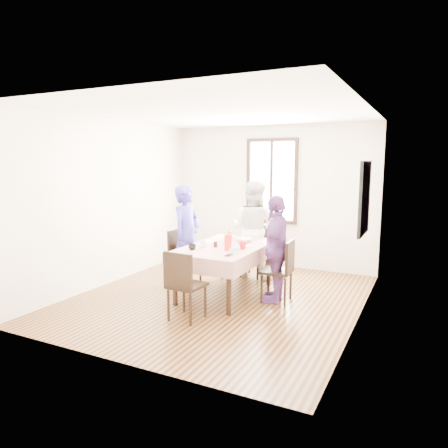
{
  "coord_description": "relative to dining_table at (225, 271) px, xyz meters",
  "views": [
    {
      "loc": [
        2.72,
        -5.32,
        2.02
      ],
      "look_at": [
        0.02,
        0.14,
        1.1
      ],
      "focal_mm": 33.24,
      "sensor_mm": 36.0,
      "label": 1
    }
  ],
  "objects": [
    {
      "name": "ground",
      "position": [
        -0.02,
        -0.19,
        -0.38
      ],
      "size": [
        4.5,
        4.5,
        0.0
      ],
      "primitive_type": "plane",
      "color": "black",
      "rests_on": "ground"
    },
    {
      "name": "back_wall",
      "position": [
        -0.02,
        2.06,
        0.98
      ],
      "size": [
        4.0,
        0.0,
        4.0
      ],
      "primitive_type": "plane",
      "rotation": [
        1.57,
        0.0,
        0.0
      ],
      "color": "beige",
      "rests_on": "ground"
    },
    {
      "name": "right_wall",
      "position": [
        1.98,
        -0.19,
        0.98
      ],
      "size": [
        0.0,
        4.5,
        4.5
      ],
      "primitive_type": "plane",
      "rotation": [
        1.57,
        0.0,
        -1.57
      ],
      "color": "beige",
      "rests_on": "ground"
    },
    {
      "name": "window_frame",
      "position": [
        -0.02,
        2.04,
        1.27
      ],
      "size": [
        1.02,
        0.06,
        1.62
      ],
      "primitive_type": "cube",
      "color": "black",
      "rests_on": "back_wall"
    },
    {
      "name": "window_pane",
      "position": [
        -0.02,
        2.05,
        1.27
      ],
      "size": [
        0.9,
        0.02,
        1.5
      ],
      "primitive_type": "cube",
      "color": "white",
      "rests_on": "back_wall"
    },
    {
      "name": "art_poster",
      "position": [
        1.96,
        0.11,
        1.18
      ],
      "size": [
        0.04,
        0.76,
        0.96
      ],
      "primitive_type": "cube",
      "color": "red",
      "rests_on": "right_wall"
    },
    {
      "name": "dining_table",
      "position": [
        0.0,
        0.0,
        0.0
      ],
      "size": [
        0.96,
        1.63,
        0.75
      ],
      "primitive_type": "cube",
      "color": "black",
      "rests_on": "ground"
    },
    {
      "name": "tablecloth",
      "position": [
        0.0,
        -0.0,
        0.38
      ],
      "size": [
        1.08,
        1.75,
        0.01
      ],
      "primitive_type": "cube",
      "color": "#600E07",
      "rests_on": "dining_table"
    },
    {
      "name": "chair_left",
      "position": [
        -0.8,
        0.15,
        0.08
      ],
      "size": [
        0.47,
        0.47,
        0.91
      ],
      "primitive_type": "cube",
      "rotation": [
        0.0,
        0.0,
        -1.69
      ],
      "color": "black",
      "rests_on": "ground"
    },
    {
      "name": "chair_right",
      "position": [
        0.8,
        0.05,
        0.08
      ],
      "size": [
        0.45,
        0.45,
        0.91
      ],
      "primitive_type": "cube",
      "rotation": [
        0.0,
        0.0,
        1.64
      ],
      "color": "black",
      "rests_on": "ground"
    },
    {
      "name": "chair_far",
      "position": [
        0.0,
        1.12,
        0.08
      ],
      "size": [
        0.46,
        0.46,
        0.91
      ],
      "primitive_type": "cube",
      "rotation": [
        0.0,
        0.0,
        3.05
      ],
      "color": "black",
      "rests_on": "ground"
    },
    {
      "name": "chair_near",
      "position": [
        0.0,
        -1.12,
        0.08
      ],
      "size": [
        0.44,
        0.44,
        0.91
      ],
      "primitive_type": "cube",
      "rotation": [
        0.0,
        0.0,
        -0.06
      ],
      "color": "black",
      "rests_on": "ground"
    },
    {
      "name": "person_left",
      "position": [
        -0.78,
        0.15,
        0.45
      ],
      "size": [
        0.43,
        0.63,
        1.65
      ],
      "primitive_type": "imported",
      "rotation": [
        0.0,
        0.0,
        1.5
      ],
      "color": "#372E8D",
      "rests_on": "ground"
    },
    {
      "name": "person_far",
      "position": [
        0.0,
        1.1,
        0.47
      ],
      "size": [
        0.89,
        0.73,
        1.7
      ],
      "primitive_type": "imported",
      "rotation": [
        0.0,
        0.0,
        3.03
      ],
      "color": "beige",
      "rests_on": "ground"
    },
    {
      "name": "person_right",
      "position": [
        0.78,
        0.05,
        0.4
      ],
      "size": [
        0.49,
        0.95,
        1.55
      ],
      "primitive_type": "imported",
      "rotation": [
        0.0,
        0.0,
        -1.44
      ],
      "color": "#603473",
      "rests_on": "ground"
    },
    {
      "name": "mug_black",
      "position": [
        -0.3,
        -0.49,
        0.43
      ],
      "size": [
        0.12,
        0.12,
        0.09
      ],
      "primitive_type": "imported",
      "rotation": [
        0.0,
        0.0,
        -0.12
      ],
      "color": "black",
      "rests_on": "tablecloth"
    },
    {
      "name": "mug_flag",
      "position": [
        0.33,
        -0.11,
        0.44
      ],
      "size": [
        0.14,
        0.14,
        0.1
      ],
      "primitive_type": "imported",
      "rotation": [
        0.0,
        0.0,
        0.37
      ],
      "color": "red",
      "rests_on": "tablecloth"
    },
    {
      "name": "mug_green",
      "position": [
        -0.11,
        0.34,
        0.43
      ],
      "size": [
        0.15,
        0.15,
        0.09
      ],
      "primitive_type": "imported",
      "rotation": [
        0.0,
        0.0,
        -0.38
      ],
      "color": "#0C7226",
      "rests_on": "tablecloth"
    },
    {
      "name": "serving_bowl",
      "position": [
        0.14,
        0.39,
        0.42
      ],
      "size": [
        0.26,
        0.26,
        0.06
      ],
      "primitive_type": "imported",
      "rotation": [
        0.0,
        0.0,
        -0.08
      ],
      "color": "white",
      "rests_on": "tablecloth"
    },
    {
      "name": "juice_carton",
      "position": [
        0.18,
        -0.29,
        0.5
      ],
      "size": [
        0.07,
        0.07,
        0.23
      ],
      "primitive_type": "cube",
      "color": "red",
      "rests_on": "tablecloth"
    },
    {
      "name": "butter_tub",
      "position": [
        0.35,
        -0.45,
        0.42
      ],
      "size": [
        0.14,
        0.14,
        0.07
      ],
      "primitive_type": "cylinder",
      "color": "white",
      "rests_on": "tablecloth"
    },
    {
      "name": "jam_jar",
      "position": [
        -0.09,
        -0.17,
        0.43
      ],
      "size": [
        0.06,
        0.06,
        0.08
      ],
      "primitive_type": "cylinder",
      "color": "black",
      "rests_on": "tablecloth"
    },
    {
      "name": "drinking_glass",
      "position": [
        -0.23,
        -0.28,
        0.44
      ],
      "size": [
        0.08,
        0.08,
        0.11
      ],
      "primitive_type": "cylinder",
      "color": "silver",
      "rests_on": "tablecloth"
    },
    {
      "name": "smartphone",
      "position": [
        0.33,
        -0.57,
        0.39
      ],
      "size": [
        0.08,
        0.15,
        0.01
      ],
      "primitive_type": "cube",
      "color": "black",
      "rests_on": "tablecloth"
    },
    {
      "name": "flower_vase",
      "position": [
        0.03,
        0.07,
        0.46
      ],
      "size": [
        0.07,
        0.07,
        0.15
      ],
      "primitive_type": "cylinder",
      "color": "silver",
      "rests_on": "tablecloth"
    },
    {
      "name": "plate_left",
      "position": [
        -0.32,
        0.1,
        0.39
      ],
      "size": [
        0.2,
        0.2,
        0.01
      ],
      "primitive_type": "cylinder",
      "color": "white",
      "rests_on": "tablecloth"
    },
    {
      "name": "plate_right",
      "position": [
        0.31,
        0.11,
        0.39
      ],
      "size": [
        0.2,
        0.2,
        0.01
      ],
      "primitive_type": "cylinder",
      "color": "white",
      "rests_on": "tablecloth"
    },
    {
      "name": "plate_far",
      "position": [
        -0.01,
        0.63,
        0.39
      ],
      "size": [
        0.2,
        0.2,
        0.01
      ],
      "primitive_type": "cylinder",
      "color": "white",
      "rests_on": "tablecloth"
    },
    {
      "name": "butter_lid",
      "position": [
        0.35,
        -0.45,
        0.46
      ],
      "size": [
        0.12,
        0.12,
        0.01
      ],
      "primitive_type": "cylinder",
      "color": "blue",
      "rests_on": "butter_tub"
    },
    {
      "name": "flower_bunch",
      "position": [
        0.03,
        0.07,
        0.58
      ],
      "size": [
        0.09,
        0.09,
        0.1
      ],
      "primitive_type": null,
      "color": "yellow",
      "rests_on": "flower_vase"
    }
  ]
}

